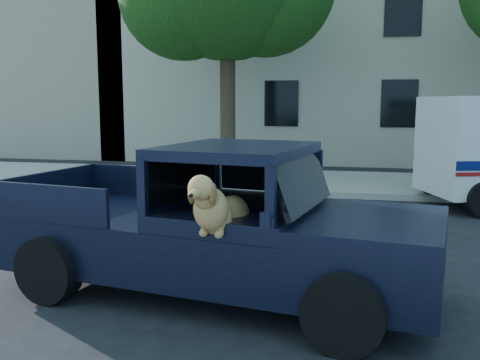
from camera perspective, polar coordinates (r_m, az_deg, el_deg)
The scene contains 5 objects.
ground at distance 5.88m, azimuth 15.22°, elevation -14.64°, with size 120.00×120.00×0.00m, color black.
far_sidewalk at distance 14.78m, azimuth 13.58°, elevation -0.40°, with size 60.00×4.00×0.15m, color gray.
building_main at distance 22.28m, azimuth 21.59°, elevation 13.55°, with size 26.00×6.00×9.00m, color #BAB09A.
building_left at distance 26.42m, azimuth -21.80°, elevation 11.55°, with size 12.00×6.00×8.00m, color tan.
pickup_truck at distance 6.34m, azimuth -3.08°, elevation -6.87°, with size 5.23×2.95×1.78m.
Camera 1 is at (-0.34, -5.41, 2.27)m, focal length 40.00 mm.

